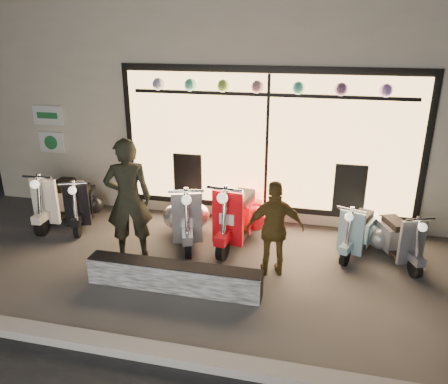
% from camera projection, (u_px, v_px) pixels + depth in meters
% --- Properties ---
extents(ground, '(40.00, 40.00, 0.00)m').
position_uv_depth(ground, '(195.00, 267.00, 6.76)').
color(ground, '#383533').
rests_on(ground, ground).
extents(kerb, '(40.00, 0.25, 0.12)m').
position_uv_depth(kerb, '(144.00, 351.00, 4.91)').
color(kerb, slate).
rests_on(kerb, ground).
extents(shop_building, '(10.20, 6.23, 4.20)m').
position_uv_depth(shop_building, '(253.00, 89.00, 10.56)').
color(shop_building, beige).
rests_on(shop_building, ground).
extents(graffiti_barrier, '(2.49, 0.28, 0.40)m').
position_uv_depth(graffiti_barrier, '(174.00, 277.00, 6.12)').
color(graffiti_barrier, black).
rests_on(graffiti_barrier, ground).
extents(scooter_silver, '(0.81, 1.51, 1.08)m').
position_uv_depth(scooter_silver, '(186.00, 213.00, 7.62)').
color(scooter_silver, black).
rests_on(scooter_silver, ground).
extents(scooter_red, '(0.65, 1.61, 1.14)m').
position_uv_depth(scooter_red, '(240.00, 214.00, 7.55)').
color(scooter_red, black).
rests_on(scooter_red, ground).
extents(scooter_black, '(0.74, 1.32, 0.95)m').
position_uv_depth(scooter_black, '(82.00, 202.00, 8.24)').
color(scooter_black, black).
rests_on(scooter_black, ground).
extents(scooter_cream, '(0.52, 1.47, 1.05)m').
position_uv_depth(scooter_cream, '(62.00, 198.00, 8.34)').
color(scooter_cream, black).
rests_on(scooter_cream, ground).
extents(scooter_blue, '(0.69, 1.22, 0.88)m').
position_uv_depth(scooter_blue, '(360.00, 230.00, 7.19)').
color(scooter_blue, black).
rests_on(scooter_blue, ground).
extents(scooter_grey, '(0.69, 1.22, 0.88)m').
position_uv_depth(scooter_grey, '(395.00, 236.00, 6.96)').
color(scooter_grey, black).
rests_on(scooter_grey, ground).
extents(man, '(0.84, 0.71, 1.96)m').
position_uv_depth(man, '(128.00, 199.00, 6.76)').
color(man, black).
rests_on(man, ground).
extents(woman, '(0.92, 0.56, 1.46)m').
position_uv_depth(woman, '(275.00, 229.00, 6.35)').
color(woman, brown).
rests_on(woman, ground).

